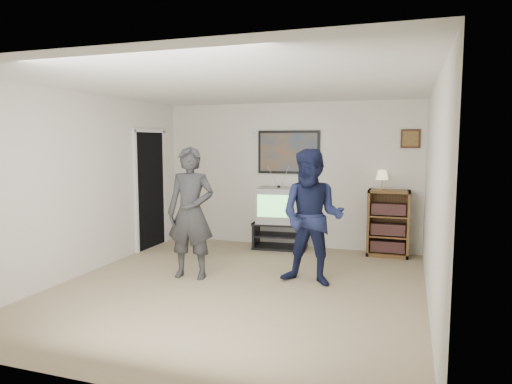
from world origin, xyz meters
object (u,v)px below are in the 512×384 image
Objects in this scene: crt_television at (279,205)px; bookshelf at (388,223)px; media_stand at (280,235)px; person_tall at (191,213)px; person_short at (312,217)px.

bookshelf is at bearing -5.63° from crt_television.
media_stand is 0.54× the size of person_tall.
person_tall is at bearing -166.66° from person_short.
media_stand is 2.22m from person_tall.
bookshelf is (1.79, 0.05, 0.31)m from media_stand.
person_tall reaches higher than crt_television.
media_stand is at bearing 64.34° from person_tall.
crt_television is 0.40× the size of person_tall.
media_stand is 0.90× the size of bookshelf.
person_tall reaches higher than person_short.
crt_television is at bearing 174.38° from media_stand.
person_short reaches higher than media_stand.
crt_television is 1.83m from bookshelf.
person_tall reaches higher than bookshelf.
person_short is (-0.87, -1.84, 0.34)m from bookshelf.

